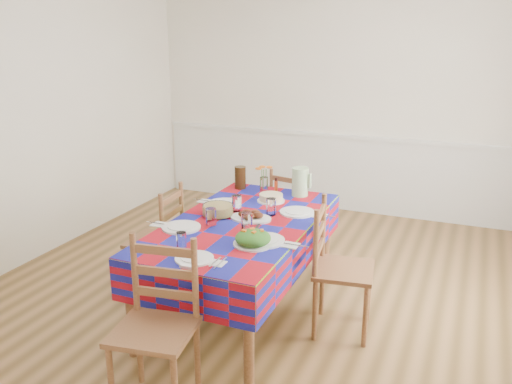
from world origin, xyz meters
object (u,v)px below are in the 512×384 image
chair_left (159,241)px  meat_platter (251,216)px  chair_far (292,212)px  green_pitcher (300,182)px  chair_right (338,269)px  tea_pitcher (240,178)px  chair_near (157,327)px  dining_table (242,231)px

chair_left → meat_platter: bearing=90.4°
meat_platter → chair_far: bearing=92.4°
green_pitcher → chair_right: bearing=-55.2°
green_pitcher → tea_pitcher: green_pitcher is taller
green_pitcher → chair_far: bearing=116.9°
chair_near → chair_right: bearing=48.4°
green_pitcher → chair_far: 0.62m
chair_far → chair_near: bearing=101.5°
tea_pitcher → chair_left: tea_pitcher is taller
meat_platter → chair_far: 1.17m
chair_near → chair_right: chair_near is taller
dining_table → chair_near: bearing=-90.3°
meat_platter → tea_pitcher: (-0.41, 0.71, 0.08)m
dining_table → chair_right: (0.75, -0.01, -0.17)m
chair_near → chair_far: size_ratio=1.16×
chair_right → chair_left: bearing=81.6°
chair_far → chair_left: chair_left is taller
tea_pitcher → chair_right: bearing=-35.3°
chair_right → tea_pitcher: bearing=46.6°
chair_left → chair_right: 1.49m
dining_table → meat_platter: meat_platter is taller
green_pitcher → chair_left: size_ratio=0.27×
dining_table → meat_platter: 0.13m
chair_near → chair_far: (-0.00, 2.36, -0.07)m
chair_left → chair_right: size_ratio=0.95×
green_pitcher → chair_near: chair_near is taller
green_pitcher → dining_table: bearing=-103.9°
dining_table → tea_pitcher: tea_pitcher is taller
green_pitcher → chair_right: (0.55, -0.79, -0.37)m
meat_platter → chair_right: size_ratio=0.33×
chair_left → chair_far: bearing=143.5°
meat_platter → chair_near: (-0.05, -1.25, -0.27)m
dining_table → meat_platter: (0.04, 0.07, 0.11)m
tea_pitcher → chair_right: size_ratio=0.21×
green_pitcher → chair_far: (-0.20, 0.40, -0.43)m
chair_far → chair_left: 1.40m
tea_pitcher → chair_far: tea_pitcher is taller
tea_pitcher → chair_right: 1.41m
tea_pitcher → chair_left: bearing=-116.0°
chair_near → tea_pitcher: bearing=91.5°
meat_platter → tea_pitcher: 0.82m
dining_table → chair_near: (-0.01, -1.18, -0.16)m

